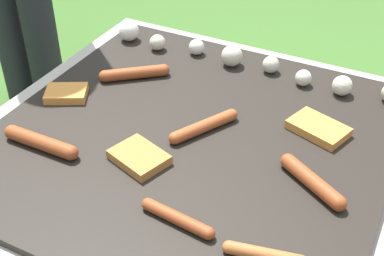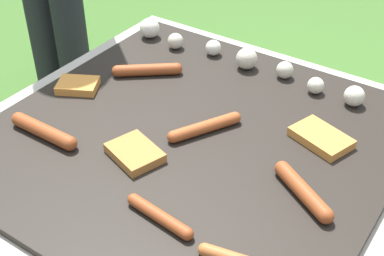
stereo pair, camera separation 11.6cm
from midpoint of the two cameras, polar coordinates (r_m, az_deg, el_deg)
name	(u,v)px [view 2 (the right image)]	position (r m, az deg, el deg)	size (l,w,h in m)	color
ground_plane	(192,247)	(1.42, 2.39, -12.65)	(14.00, 14.00, 0.00)	#3D6628
grill	(192,196)	(1.29, 2.59, -7.40)	(0.96, 0.96, 0.36)	#B2AA9E
sausage_front_center	(44,131)	(1.19, -12.90, -0.41)	(0.19, 0.03, 0.03)	#93421E
sausage_mid_right	(147,70)	(1.38, -2.40, 6.14)	(0.15, 0.13, 0.03)	#93421E
sausage_mid_left	(303,191)	(1.05, 14.90, -6.64)	(0.15, 0.10, 0.03)	#93421E
sausage_front_left	(205,127)	(1.18, 4.21, 0.00)	(0.10, 0.16, 0.03)	#A34C23
sausage_back_right	(160,216)	(0.97, -0.03, -9.54)	(0.15, 0.04, 0.02)	#93421E
bread_slice_left	(78,85)	(1.34, -9.67, 4.43)	(0.12, 0.11, 0.02)	#D18438
bread_slice_center	(135,153)	(1.11, -3.16, -2.78)	(0.13, 0.12, 0.02)	#B27033
bread_slice_right	(321,138)	(1.20, 16.34, -1.11)	(0.14, 0.12, 0.02)	#D18438
mushroom_row	(250,61)	(1.42, 8.53, 7.05)	(0.78, 0.07, 0.06)	silver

